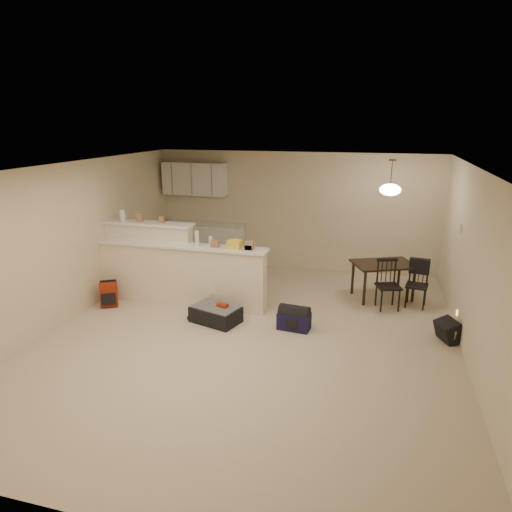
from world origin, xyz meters
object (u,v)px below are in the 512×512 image
(suitcase, at_px, (216,314))
(dining_chair_far, at_px, (417,284))
(dining_table, at_px, (384,267))
(dining_chair_near, at_px, (388,285))
(navy_duffel, at_px, (294,321))
(red_backpack, at_px, (109,294))
(black_daypack, at_px, (449,331))
(pendant_lamp, at_px, (390,189))

(suitcase, bearing_deg, dining_chair_far, 42.85)
(dining_chair_far, distance_m, suitcase, 3.49)
(dining_table, bearing_deg, dining_chair_near, -104.12)
(dining_chair_far, distance_m, navy_duffel, 2.38)
(red_backpack, relative_size, black_daypack, 1.21)
(navy_duffel, xyz_separation_m, black_daypack, (2.26, 0.19, 0.02))
(suitcase, height_order, black_daypack, black_daypack)
(dining_chair_far, relative_size, suitcase, 1.09)
(pendant_lamp, relative_size, dining_chair_near, 0.72)
(dining_table, relative_size, dining_chair_far, 1.54)
(dining_chair_near, height_order, suitcase, dining_chair_near)
(navy_duffel, bearing_deg, dining_chair_near, 47.18)
(dining_chair_far, height_order, navy_duffel, dining_chair_far)
(dining_table, height_order, suitcase, dining_table)
(dining_chair_far, distance_m, red_backpack, 5.35)
(black_daypack, bearing_deg, dining_chair_far, -7.62)
(pendant_lamp, distance_m, dining_chair_far, 1.70)
(pendant_lamp, bearing_deg, black_daypack, -57.75)
(suitcase, relative_size, black_daypack, 2.11)
(dining_chair_near, height_order, navy_duffel, dining_chair_near)
(pendant_lamp, distance_m, red_backpack, 5.19)
(suitcase, xyz_separation_m, navy_duffel, (1.26, 0.07, 0.01))
(black_daypack, bearing_deg, pendant_lamp, 7.41)
(pendant_lamp, xyz_separation_m, navy_duffel, (-1.30, -1.71, -1.86))
(suitcase, bearing_deg, navy_duffel, 20.27)
(red_backpack, bearing_deg, dining_chair_far, -13.62)
(red_backpack, bearing_deg, black_daypack, -27.23)
(dining_table, xyz_separation_m, dining_chair_far, (0.57, -0.27, -0.17))
(pendant_lamp, xyz_separation_m, dining_chair_near, (0.09, -0.50, -1.56))
(dining_chair_far, bearing_deg, dining_table, 164.01)
(dining_table, height_order, dining_chair_near, dining_chair_near)
(dining_chair_near, bearing_deg, black_daypack, -68.59)
(dining_chair_far, xyz_separation_m, red_backpack, (-5.16, -1.37, -0.19))
(dining_chair_far, bearing_deg, red_backpack, -155.85)
(suitcase, relative_size, navy_duffel, 1.52)
(suitcase, bearing_deg, red_backpack, -166.86)
(red_backpack, xyz_separation_m, black_daypack, (5.55, 0.12, -0.06))
(navy_duffel, bearing_deg, dining_table, 58.88)
(navy_duffel, distance_m, black_daypack, 2.27)
(dining_table, relative_size, red_backpack, 2.92)
(suitcase, relative_size, red_backpack, 1.74)
(dining_chair_near, distance_m, dining_chair_far, 0.53)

